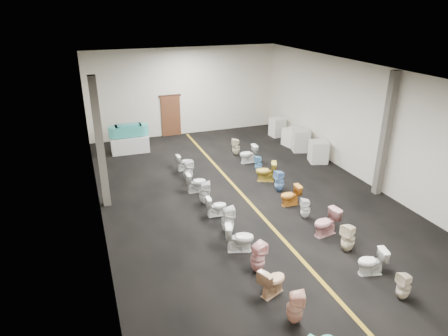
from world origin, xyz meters
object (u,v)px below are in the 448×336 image
Objects in this scene: toilet_right_10 at (236,147)px; toilet_left_8 at (196,182)px; toilet_left_1 at (295,307)px; toilet_left_5 at (228,220)px; appliance_crate_d at (277,127)px; toilet_left_3 at (258,258)px; display_table at (130,144)px; toilet_right_1 at (372,262)px; toilet_right_5 at (290,196)px; toilet_left_9 at (188,171)px; toilet_left_4 at (239,238)px; toilet_left_7 at (205,193)px; appliance_crate_c at (292,137)px; toilet_right_4 at (305,208)px; bathtub at (129,130)px; toilet_right_0 at (404,286)px; toilet_right_6 at (280,181)px; appliance_crate_a at (318,152)px; appliance_crate_b at (301,140)px; toilet_right_8 at (258,164)px; toilet_left_6 at (216,206)px; toilet_right_9 at (248,154)px; toilet_right_2 at (348,238)px; toilet_right_3 at (326,223)px; toilet_right_7 at (266,171)px.

toilet_left_8 is at bearing -32.86° from toilet_right_10.
toilet_left_1 is 0.95× the size of toilet_left_5.
appliance_crate_d is 1.12× the size of toilet_left_3.
display_table is 8.48m from toilet_left_5.
toilet_right_5 is at bearing -165.20° from toilet_right_1.
toilet_left_9 reaches higher than toilet_left_8.
toilet_left_4 is 0.99× the size of toilet_left_7.
toilet_left_8 is (-0.07, 4.11, -0.03)m from toilet_left_4.
appliance_crate_c is 1.21× the size of toilet_right_4.
bathtub is 13.39m from toilet_right_0.
appliance_crate_d is at bearing -26.80° from toilet_left_5.
toilet_left_3 is 1.03× the size of toilet_right_6.
toilet_right_6 is (-2.98, -2.06, -0.06)m from appliance_crate_a.
appliance_crate_b reaches higher than toilet_right_10.
toilet_left_5 is at bearing -14.15° from toilet_right_10.
appliance_crate_b is 1.50× the size of toilet_right_8.
appliance_crate_b is 1.34× the size of toilet_left_8.
display_table is 1.79× the size of appliance_crate_a.
toilet_left_6 is at bearing -72.00° from toilet_right_6.
toilet_left_1 is 9.55m from toilet_right_9.
toilet_right_10 is at bearing -172.67° from toilet_right_9.
toilet_right_2 reaches higher than toilet_left_7.
toilet_right_6 is 3.06m from toilet_right_9.
toilet_left_8 is at bearing -154.69° from toilet_right_3.
bathtub reaches higher than toilet_left_8.
appliance_crate_a is at bearing -90.00° from appliance_crate_d.
toilet_right_0 is 7.29m from toilet_right_7.
appliance_crate_c is at bearing -39.68° from toilet_left_7.
appliance_crate_b reaches higher than toilet_right_5.
bathtub is at bearing -115.02° from toilet_right_7.
toilet_right_1 is (2.81, -2.17, -0.05)m from toilet_left_4.
toilet_right_6 reaches higher than toilet_left_1.
toilet_right_2 is 7.22m from toilet_right_9.
appliance_crate_b is 1.42× the size of toilet_right_0.
appliance_crate_c is 1.16× the size of toilet_right_5.
appliance_crate_d reaches higher than toilet_right_8.
appliance_crate_c is at bearing -90.00° from appliance_crate_d.
appliance_crate_b is 1.25× the size of toilet_right_6.
toilet_left_4 is at bearing -26.14° from toilet_right_9.
toilet_right_10 reaches higher than toilet_right_8.
toilet_left_9 is 6.94m from toilet_right_2.
toilet_left_4 is 2.89m from toilet_right_4.
toilet_right_2 reaches higher than toilet_right_7.
toilet_left_9 is 3.01m from toilet_right_8.
toilet_right_6 is (0.16, 1.13, 0.05)m from toilet_right_5.
toilet_right_8 is (2.93, 5.07, -0.07)m from toilet_left_4.
appliance_crate_a is (7.63, -4.18, -0.59)m from bathtub.
toilet_left_4 is 1.04m from toilet_left_5.
toilet_left_5 is at bearing 15.38° from toilet_left_4.
toilet_left_7 is at bearing -162.79° from toilet_right_2.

